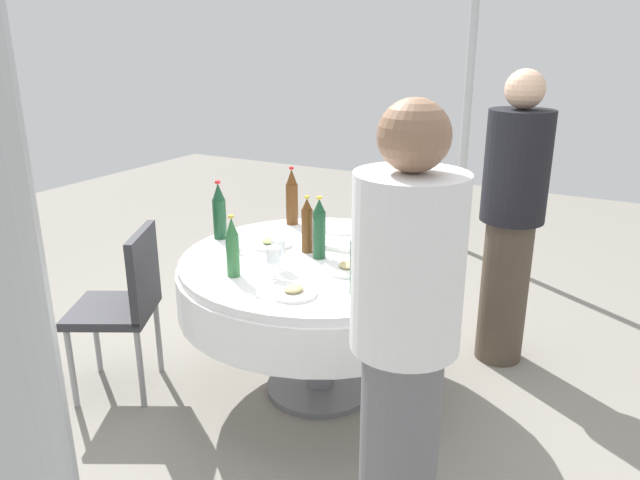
{
  "coord_description": "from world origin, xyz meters",
  "views": [
    {
      "loc": [
        2.45,
        1.33,
        1.77
      ],
      "look_at": [
        0.0,
        0.0,
        0.83
      ],
      "focal_mm": 34.01,
      "sensor_mm": 36.0,
      "label": 1
    }
  ],
  "objects_px": {
    "dining_table": "(320,285)",
    "bottle_brown_east": "(307,226)",
    "bottle_brown_near": "(292,198)",
    "bottle_dark_green_inner": "(319,229)",
    "bottle_dark_green_south": "(219,212)",
    "bottle_clear_left": "(399,255)",
    "bottle_green_far": "(233,248)",
    "wine_glass_left": "(278,247)",
    "wine_glass_far": "(273,256)",
    "bottle_dark_green_north": "(357,259)",
    "person_near": "(404,348)",
    "plate_front": "(294,292)",
    "chair_inner": "(126,298)",
    "plate_outer": "(342,229)",
    "plate_right": "(271,243)",
    "person_north": "(512,217)",
    "plate_rear": "(350,267)"
  },
  "relations": [
    {
      "from": "bottle_brown_east",
      "to": "chair_inner",
      "type": "relative_size",
      "value": 0.33
    },
    {
      "from": "bottle_dark_green_south",
      "to": "bottle_clear_left",
      "type": "bearing_deg",
      "value": 81.61
    },
    {
      "from": "dining_table",
      "to": "bottle_dark_green_south",
      "type": "relative_size",
      "value": 4.46
    },
    {
      "from": "bottle_dark_green_south",
      "to": "bottle_brown_east",
      "type": "xyz_separation_m",
      "value": [
        -0.03,
        0.52,
        -0.01
      ]
    },
    {
      "from": "plate_front",
      "to": "plate_right",
      "type": "height_order",
      "value": "same"
    },
    {
      "from": "bottle_brown_east",
      "to": "plate_rear",
      "type": "relative_size",
      "value": 1.17
    },
    {
      "from": "plate_front",
      "to": "chair_inner",
      "type": "distance_m",
      "value": 1.01
    },
    {
      "from": "plate_front",
      "to": "bottle_dark_green_south",
      "type": "bearing_deg",
      "value": -122.0
    },
    {
      "from": "bottle_clear_left",
      "to": "bottle_brown_east",
      "type": "bearing_deg",
      "value": -108.88
    },
    {
      "from": "dining_table",
      "to": "bottle_dark_green_inner",
      "type": "height_order",
      "value": "bottle_dark_green_inner"
    },
    {
      "from": "bottle_dark_green_south",
      "to": "bottle_dark_green_inner",
      "type": "relative_size",
      "value": 1.01
    },
    {
      "from": "dining_table",
      "to": "wine_glass_far",
      "type": "bearing_deg",
      "value": -9.65
    },
    {
      "from": "bottle_green_far",
      "to": "plate_rear",
      "type": "distance_m",
      "value": 0.55
    },
    {
      "from": "bottle_dark_green_south",
      "to": "chair_inner",
      "type": "distance_m",
      "value": 0.64
    },
    {
      "from": "bottle_brown_east",
      "to": "plate_rear",
      "type": "height_order",
      "value": "bottle_brown_east"
    },
    {
      "from": "bottle_brown_east",
      "to": "bottle_dark_green_south",
      "type": "bearing_deg",
      "value": -86.28
    },
    {
      "from": "plate_front",
      "to": "plate_rear",
      "type": "bearing_deg",
      "value": 167.44
    },
    {
      "from": "bottle_clear_left",
      "to": "person_near",
      "type": "xyz_separation_m",
      "value": [
        0.69,
        0.29,
        -0.04
      ]
    },
    {
      "from": "bottle_brown_near",
      "to": "bottle_dark_green_north",
      "type": "relative_size",
      "value": 1.0
    },
    {
      "from": "bottle_brown_near",
      "to": "wine_glass_far",
      "type": "bearing_deg",
      "value": 25.33
    },
    {
      "from": "bottle_green_far",
      "to": "wine_glass_left",
      "type": "bearing_deg",
      "value": 144.52
    },
    {
      "from": "bottle_brown_near",
      "to": "bottle_dark_green_inner",
      "type": "relative_size",
      "value": 1.08
    },
    {
      "from": "dining_table",
      "to": "bottle_green_far",
      "type": "height_order",
      "value": "bottle_green_far"
    },
    {
      "from": "plate_rear",
      "to": "bottle_green_far",
      "type": "bearing_deg",
      "value": -53.22
    },
    {
      "from": "wine_glass_far",
      "to": "plate_outer",
      "type": "xyz_separation_m",
      "value": [
        -0.78,
        -0.05,
        -0.1
      ]
    },
    {
      "from": "dining_table",
      "to": "bottle_brown_east",
      "type": "xyz_separation_m",
      "value": [
        -0.04,
        -0.1,
        0.28
      ]
    },
    {
      "from": "bottle_green_far",
      "to": "wine_glass_left",
      "type": "relative_size",
      "value": 2.01
    },
    {
      "from": "bottle_dark_green_north",
      "to": "bottle_dark_green_south",
      "type": "bearing_deg",
      "value": -108.7
    },
    {
      "from": "bottle_dark_green_inner",
      "to": "plate_right",
      "type": "bearing_deg",
      "value": -97.2
    },
    {
      "from": "dining_table",
      "to": "plate_front",
      "type": "bearing_deg",
      "value": 14.85
    },
    {
      "from": "plate_outer",
      "to": "bottle_green_far",
      "type": "bearing_deg",
      "value": -8.16
    },
    {
      "from": "wine_glass_left",
      "to": "person_near",
      "type": "xyz_separation_m",
      "value": [
        0.62,
        0.86,
        0.0
      ]
    },
    {
      "from": "bottle_dark_green_inner",
      "to": "plate_front",
      "type": "height_order",
      "value": "bottle_dark_green_inner"
    },
    {
      "from": "wine_glass_left",
      "to": "bottle_dark_green_north",
      "type": "bearing_deg",
      "value": 77.93
    },
    {
      "from": "bottle_dark_green_south",
      "to": "person_near",
      "type": "height_order",
      "value": "person_near"
    },
    {
      "from": "bottle_clear_left",
      "to": "bottle_dark_green_north",
      "type": "bearing_deg",
      "value": -37.05
    },
    {
      "from": "plate_right",
      "to": "chair_inner",
      "type": "xyz_separation_m",
      "value": [
        0.49,
        -0.55,
        -0.23
      ]
    },
    {
      "from": "bottle_dark_green_north",
      "to": "person_north",
      "type": "relative_size",
      "value": 0.21
    },
    {
      "from": "person_north",
      "to": "bottle_clear_left",
      "type": "bearing_deg",
      "value": -63.01
    },
    {
      "from": "bottle_brown_east",
      "to": "plate_front",
      "type": "bearing_deg",
      "value": 23.62
    },
    {
      "from": "dining_table",
      "to": "person_north",
      "type": "height_order",
      "value": "person_north"
    },
    {
      "from": "bottle_dark_green_north",
      "to": "bottle_dark_green_inner",
      "type": "xyz_separation_m",
      "value": [
        -0.31,
        -0.34,
        -0.01
      ]
    },
    {
      "from": "bottle_brown_near",
      "to": "bottle_dark_green_inner",
      "type": "height_order",
      "value": "bottle_brown_near"
    },
    {
      "from": "plate_right",
      "to": "wine_glass_left",
      "type": "bearing_deg",
      "value": 39.08
    },
    {
      "from": "bottle_dark_green_inner",
      "to": "plate_front",
      "type": "bearing_deg",
      "value": 15.02
    },
    {
      "from": "bottle_dark_green_south",
      "to": "wine_glass_far",
      "type": "distance_m",
      "value": 0.65
    },
    {
      "from": "plate_outer",
      "to": "plate_front",
      "type": "xyz_separation_m",
      "value": [
        0.9,
        0.22,
        0.0
      ]
    },
    {
      "from": "bottle_brown_near",
      "to": "plate_outer",
      "type": "xyz_separation_m",
      "value": [
        -0.03,
        0.3,
        -0.15
      ]
    },
    {
      "from": "bottle_green_far",
      "to": "wine_glass_far",
      "type": "distance_m",
      "value": 0.19
    },
    {
      "from": "wine_glass_far",
      "to": "chair_inner",
      "type": "xyz_separation_m",
      "value": [
        0.13,
        -0.8,
        -0.33
      ]
    }
  ]
}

